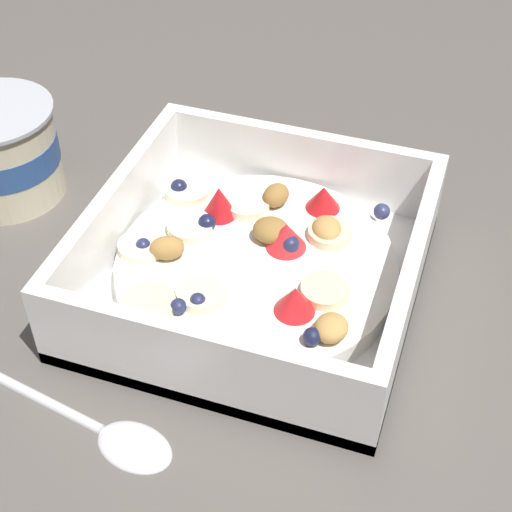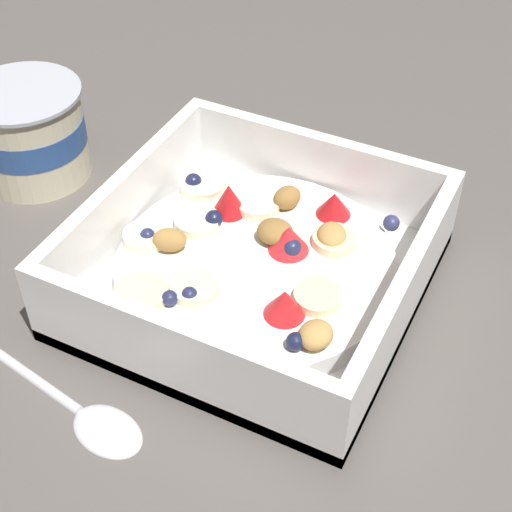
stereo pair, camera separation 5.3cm
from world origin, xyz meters
name	(u,v)px [view 2 (the right image)]	position (x,y,z in m)	size (l,w,h in m)	color
ground_plane	(238,300)	(0.00, 0.00, 0.00)	(2.40, 2.40, 0.00)	#56514C
fruit_bowl	(256,265)	(0.02, -0.01, 0.02)	(0.22, 0.22, 0.06)	white
spoon	(75,405)	(-0.13, 0.05, 0.00)	(0.05, 0.17, 0.01)	silver
yogurt_cup	(30,132)	(0.06, 0.22, 0.04)	(0.09, 0.09, 0.08)	beige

